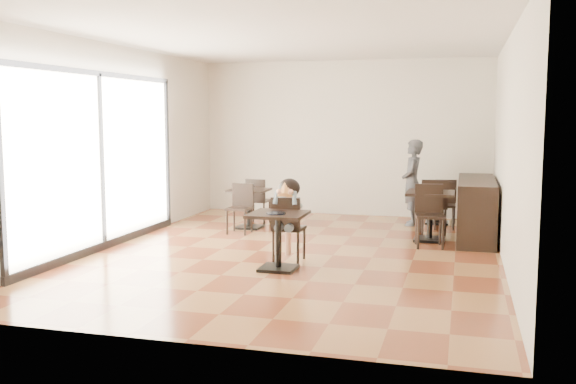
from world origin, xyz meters
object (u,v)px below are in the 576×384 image
(chair_left_a, at_px, (259,201))
(chair_left_b, at_px, (239,209))
(chair_mid_b, at_px, (430,216))
(child_table, at_px, (278,241))
(adult_patron, at_px, (412,183))
(cafe_table_left, at_px, (249,209))
(cafe_table_back, at_px, (437,205))
(child, at_px, (289,220))
(chair_mid_a, at_px, (433,207))
(chair_back_a, at_px, (445,201))
(chair_back_b, at_px, (444,206))
(cafe_table_mid, at_px, (430,216))
(child_chair, at_px, (289,229))

(chair_left_a, xyz_separation_m, chair_left_b, (0.00, -1.10, 0.00))
(chair_mid_b, bearing_deg, child_table, -140.95)
(child_table, bearing_deg, chair_mid_b, 47.72)
(adult_patron, bearing_deg, chair_left_b, -62.69)
(adult_patron, relative_size, cafe_table_left, 2.23)
(cafe_table_back, relative_size, chair_left_a, 0.81)
(adult_patron, height_order, chair_mid_b, adult_patron)
(child, distance_m, chair_mid_b, 2.42)
(adult_patron, relative_size, chair_mid_a, 1.65)
(child_table, distance_m, child, 0.59)
(chair_left_a, bearing_deg, chair_back_a, -161.17)
(chair_left_a, bearing_deg, chair_back_b, -172.86)
(child_table, relative_size, cafe_table_back, 1.10)
(child, height_order, chair_back_b, child)
(child_table, distance_m, chair_mid_b, 2.80)
(cafe_table_mid, distance_m, chair_left_b, 3.28)
(child, distance_m, chair_mid_a, 3.23)
(cafe_table_mid, height_order, cafe_table_left, cafe_table_mid)
(child_table, distance_m, chair_mid_a, 3.69)
(cafe_table_mid, distance_m, cafe_table_left, 3.29)
(cafe_table_back, distance_m, chair_back_b, 0.57)
(cafe_table_mid, relative_size, chair_left_b, 0.94)
(cafe_table_left, bearing_deg, chair_mid_b, -14.95)
(child_chair, relative_size, cafe_table_mid, 1.14)
(child_chair, xyz_separation_m, chair_mid_b, (1.88, 1.52, 0.02))
(chair_back_a, xyz_separation_m, chair_back_b, (0.00, -0.74, 0.00))
(cafe_table_back, height_order, chair_back_b, chair_back_b)
(child_table, xyz_separation_m, chair_mid_a, (1.88, 3.17, 0.10))
(chair_mid_a, relative_size, chair_left_b, 1.13)
(chair_mid_b, height_order, chair_left_a, chair_mid_b)
(child, xyz_separation_m, chair_mid_a, (1.88, 2.62, -0.10))
(child_chair, distance_m, chair_back_b, 3.88)
(cafe_table_mid, relative_size, chair_back_b, 0.96)
(chair_left_a, bearing_deg, cafe_table_mid, 166.53)
(cafe_table_left, relative_size, chair_mid_a, 0.74)
(adult_patron, height_order, cafe_table_back, adult_patron)
(cafe_table_back, bearing_deg, chair_mid_a, -91.42)
(child_chair, relative_size, chair_left_b, 1.07)
(child_chair, relative_size, child, 0.79)
(chair_back_b, bearing_deg, adult_patron, 154.45)
(chair_left_b, xyz_separation_m, chair_back_a, (3.47, 2.18, -0.01))
(adult_patron, bearing_deg, chair_left_a, -81.62)
(chair_back_b, bearing_deg, cafe_table_left, -168.88)
(child_table, height_order, child, child)
(child_chair, height_order, chair_left_a, child_chair)
(chair_mid_a, bearing_deg, chair_mid_b, 81.33)
(cafe_table_mid, relative_size, chair_mid_b, 0.83)
(child, bearing_deg, child_table, -90.00)
(chair_mid_a, height_order, chair_mid_b, same)
(adult_patron, bearing_deg, child_table, -22.75)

